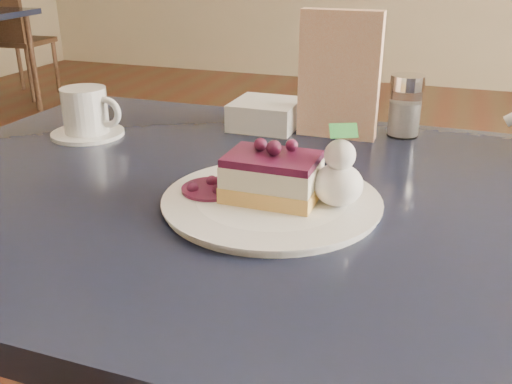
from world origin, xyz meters
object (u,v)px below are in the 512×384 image
(dessert_plate, at_px, (272,202))
(coffee_set, at_px, (87,114))
(main_table, at_px, (282,241))
(cheesecake_slice, at_px, (272,177))

(dessert_plate, relative_size, coffee_set, 2.03)
(main_table, bearing_deg, cheesecake_slice, -90.00)
(main_table, height_order, coffee_set, coffee_set)
(dessert_plate, xyz_separation_m, coffee_set, (-0.46, 0.20, 0.04))
(dessert_plate, distance_m, cheesecake_slice, 0.04)
(dessert_plate, height_order, coffee_set, coffee_set)
(cheesecake_slice, distance_m, coffee_set, 0.50)
(coffee_set, bearing_deg, main_table, -17.97)
(cheesecake_slice, bearing_deg, coffee_set, 156.29)
(main_table, height_order, dessert_plate, dessert_plate)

